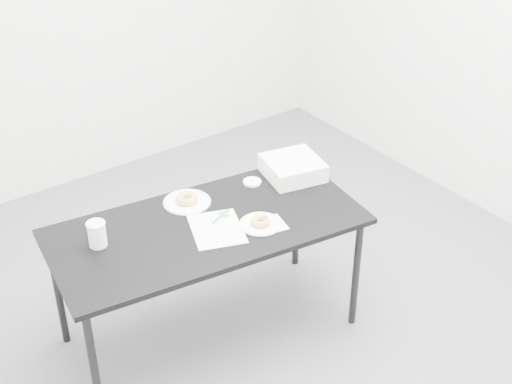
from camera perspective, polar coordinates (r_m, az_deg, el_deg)
floor at (r=3.75m, az=-1.19°, el=-11.62°), size 4.00×4.00×0.00m
table at (r=3.41m, az=-3.92°, el=-3.30°), size 1.56×0.89×0.67m
scorecard at (r=3.34m, az=-3.16°, el=-2.96°), size 0.32×0.36×0.00m
logo_patch at (r=3.43m, az=-2.61°, el=-1.81°), size 0.06×0.06×0.00m
pen at (r=3.42m, az=-2.83°, el=-1.94°), size 0.13×0.06×0.01m
napkin at (r=3.36m, az=1.12°, el=-2.63°), size 0.17×0.17×0.00m
plate_near at (r=3.36m, az=0.36°, el=-2.58°), size 0.20×0.20×0.01m
donut_near at (r=3.35m, az=0.36°, el=-2.33°), size 0.12×0.12×0.03m
plate_far at (r=3.54m, az=-5.54°, el=-0.80°), size 0.24×0.24×0.01m
donut_far at (r=3.53m, az=-5.56°, el=-0.51°), size 0.14×0.14×0.04m
coffee_cup at (r=3.27m, az=-12.60°, el=-3.30°), size 0.08×0.08×0.12m
cup_lid at (r=3.68m, az=-0.31°, el=0.81°), size 0.09×0.09×0.01m
bakery_box at (r=3.73m, az=2.96°, el=1.94°), size 0.33×0.33×0.09m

